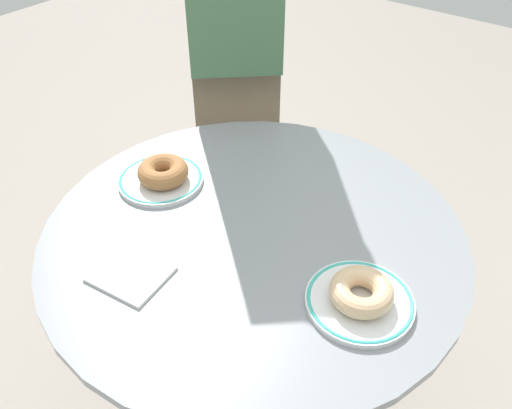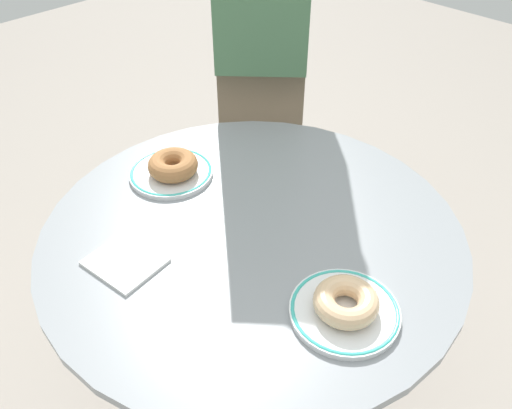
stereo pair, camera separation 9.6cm
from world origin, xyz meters
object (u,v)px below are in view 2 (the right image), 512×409
Objects in this scene: cafe_table at (253,311)px; donut_cinnamon at (173,165)px; plate_left at (171,173)px; plate_right at (344,311)px; person_figure at (263,56)px; donut_glazed at (346,302)px; paper_napkin at (125,262)px.

cafe_table is 7.57× the size of donut_cinnamon.
plate_left is 0.48m from plate_right.
plate_left is 0.11× the size of person_figure.
donut_cinnamon is at bearing -66.08° from person_figure.
plate_left is 0.53m from person_figure.
plate_left is at bearing 175.71° from donut_glazed.
cafe_table is 0.47× the size of person_figure.
donut_glazed is (0.00, 0.00, 0.02)m from plate_right.
person_figure is at bearing 142.72° from donut_glazed.
donut_cinnamon is (0.01, 0.00, 0.02)m from plate_left.
person_figure is at bearing 113.92° from donut_cinnamon.
donut_cinnamon is (-0.23, 0.00, 0.27)m from cafe_table.
donut_cinnamon is (-0.47, 0.04, 0.02)m from plate_right.
plate_left is at bearing 124.43° from paper_napkin.
donut_cinnamon reaches higher than plate_left.
person_figure is (-0.69, 0.52, 0.02)m from donut_glazed.
person_figure is at bearing 112.82° from plate_left.
donut_glazed is at bearing -37.28° from person_figure.
donut_cinnamon is at bearing 179.72° from cafe_table.
paper_napkin is (-0.09, -0.22, 0.24)m from cafe_table.
donut_glazed is at bearing 90.00° from plate_right.
plate_right is at bearing -8.89° from cafe_table.
plate_left is at bearing -67.18° from person_figure.
cafe_table is 4.51× the size of plate_right.
donut_glazed is 0.38m from paper_napkin.
plate_right is 0.02m from donut_glazed.
plate_right is at bearing -4.70° from donut_cinnamon.
plate_left is at bearing -179.64° from cafe_table.
donut_glazed is at bearing -8.89° from cafe_table.
person_figure reaches higher than donut_cinnamon.
plate_left is 1.69× the size of donut_cinnamon.
plate_left is 1.01× the size of plate_right.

